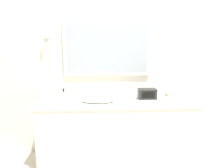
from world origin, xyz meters
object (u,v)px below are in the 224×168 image
(sink_basin, at_px, (99,99))
(picture_frame, at_px, (176,95))
(appliance_box, at_px, (147,94))
(soap_bottle, at_px, (64,98))

(sink_basin, distance_m, picture_frame, 0.97)
(picture_frame, bearing_deg, appliance_box, 170.80)
(sink_basin, xyz_separation_m, picture_frame, (0.96, -0.01, 0.03))
(sink_basin, height_order, picture_frame, sink_basin)
(sink_basin, height_order, soap_bottle, soap_bottle)
(soap_bottle, height_order, picture_frame, soap_bottle)
(appliance_box, relative_size, picture_frame, 2.20)
(sink_basin, distance_m, appliance_box, 0.62)
(soap_bottle, xyz_separation_m, picture_frame, (1.36, 0.18, -0.03))
(soap_bottle, relative_size, appliance_box, 0.87)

